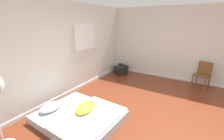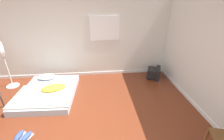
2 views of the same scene
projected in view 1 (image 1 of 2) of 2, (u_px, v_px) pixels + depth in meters
name	position (u px, v px, depth m)	size (l,w,h in m)	color
ground_plane	(156.00, 121.00, 3.26)	(20.00, 20.00, 0.00)	maroon
wall_back	(66.00, 51.00, 4.16)	(8.14, 0.08, 2.60)	silver
wall_right	(182.00, 45.00, 5.22)	(0.08, 7.60, 2.60)	silver
mattress_bed	(79.00, 116.00, 3.25)	(1.50, 1.77, 0.31)	silver
crt_tv	(121.00, 69.00, 6.22)	(0.56, 0.60, 0.36)	black
wooden_chair	(203.00, 73.00, 4.81)	(0.53, 0.53, 0.84)	brown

